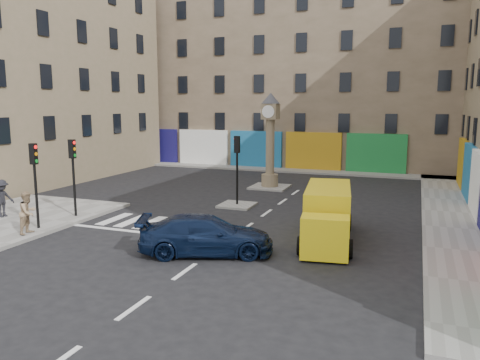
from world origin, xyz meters
The scene contains 15 objects.
ground centered at (0.00, 0.00, 0.00)m, with size 120.00×120.00×0.00m, color black.
sidewalk_right centered at (8.70, 10.00, 0.07)m, with size 2.60×30.00×0.15m, color gray.
sidewalk_far centered at (-4.00, 22.20, 0.07)m, with size 32.00×2.40×0.15m, color gray.
island_near centered at (-2.00, 8.00, 0.06)m, with size 1.80×1.80×0.12m, color gray.
island_far centered at (-2.00, 14.00, 0.06)m, with size 2.40×2.40×0.12m, color gray.
building_far centered at (-4.00, 28.00, 8.50)m, with size 32.00×10.00×17.00m, color #826E57.
building_left centered at (-19.00, 12.00, 7.50)m, with size 8.00×20.00×15.00m, color #857157.
traffic_light_left_near centered at (-8.30, 0.20, 2.62)m, with size 0.28×0.22×3.70m.
traffic_light_left_far centered at (-8.30, 2.60, 2.62)m, with size 0.28×0.22×3.70m.
traffic_light_island centered at (-2.00, 8.00, 2.59)m, with size 0.28×0.22×3.70m.
clock_pillar centered at (-2.00, 14.00, 3.55)m, with size 1.20×1.20×6.10m.
navy_sedan centered at (-0.12, -0.03, 0.72)m, with size 2.01×4.94×1.43m, color black.
yellow_van centered at (3.72, 3.41, 1.05)m, with size 2.63×6.01×2.12m.
pedestrian_tan centered at (-8.00, -0.62, 1.05)m, with size 0.87×0.68×1.79m, color tan.
pedestrian_dark centered at (-11.41, 1.20, 1.05)m, with size 1.16×0.67×1.80m, color black.
Camera 1 is at (6.98, -15.21, 5.51)m, focal length 35.00 mm.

